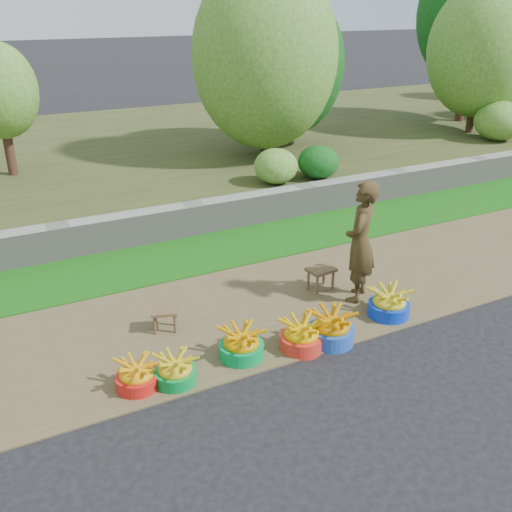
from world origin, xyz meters
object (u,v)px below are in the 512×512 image
basin_b (175,371)px  basin_e (331,328)px  basin_c (241,345)px  basin_d (301,336)px  basin_a (137,376)px  stool_right (321,273)px  basin_f (389,304)px  stool_left (165,314)px  vendor_woman (360,242)px

basin_b → basin_e: bearing=-2.4°
basin_b → basin_e: basin_e is taller
basin_b → basin_e: 1.91m
basin_b → basin_c: 0.83m
basin_b → basin_d: basin_d is taller
basin_a → basin_d: (1.90, -0.14, 0.02)m
basin_a → stool_right: bearing=18.7°
basin_e → basin_f: 1.00m
stool_right → basin_d: bearing=-131.5°
basin_a → stool_right: stool_right is taller
basin_c → basin_f: bearing=-0.5°
basin_d → stool_right: 1.51m
stool_left → basin_c: bearing=-58.2°
basin_d → stool_left: (-1.27, 1.08, 0.07)m
basin_f → stool_left: bearing=160.3°
basin_c → vendor_woman: (1.98, 0.55, 0.67)m
basin_e → stool_right: 1.31m
basin_c → stool_left: 1.10m
basin_f → vendor_woman: 0.87m
basin_d → basin_f: bearing=5.5°
basin_c → stool_left: size_ratio=1.35×
basin_f → basin_e: bearing=-170.6°
basin_c → basin_e: 1.10m
basin_c → basin_e: basin_e is taller
stool_right → basin_c: bearing=-150.0°
stool_left → stool_right: bearing=1.0°
basin_d → stool_right: bearing=48.5°
basin_b → basin_a: bearing=165.9°
basin_b → basin_d: bearing=-1.8°
basin_b → stool_left: size_ratio=1.20×
basin_c → vendor_woman: size_ratio=0.31×
basin_e → stool_right: size_ratio=1.40×
basin_e → basin_f: size_ratio=1.04×
basin_a → basin_c: bearing=0.3°
basin_e → basin_c: bearing=170.5°
basin_d → basin_e: 0.39m
basin_b → basin_f: size_ratio=0.86×
stool_left → vendor_woman: 2.66m
basin_f → basin_c: bearing=179.5°
basin_a → basin_d: bearing=-4.3°
stool_right → basin_b: bearing=-156.7°
basin_f → stool_right: (-0.39, 0.99, 0.10)m
stool_left → stool_right: (2.27, 0.04, 0.04)m
stool_right → basin_f: bearing=-68.7°
basin_c → basin_b: bearing=-172.9°
basin_b → basin_c: basin_c is taller
basin_e → vendor_woman: 1.33m
basin_d → basin_a: bearing=175.7°
basin_c → basin_f: size_ratio=0.97×
basin_a → basin_b: basin_b is taller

